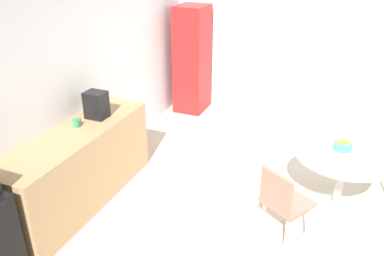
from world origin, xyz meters
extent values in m
plane|color=beige|center=(0.00, 0.00, 0.00)|extent=(6.00, 6.00, 0.00)
cube|color=silver|center=(0.00, 3.00, 1.30)|extent=(6.00, 0.10, 2.60)
cube|color=silver|center=(3.00, 0.00, 1.30)|extent=(0.10, 6.00, 2.60)
cube|color=tan|center=(-0.56, 2.65, 0.45)|extent=(2.12, 0.60, 0.90)
cube|color=#B21E1E|center=(2.55, 2.55, 0.92)|extent=(0.60, 0.50, 1.84)
cylinder|color=silver|center=(0.46, -0.13, 0.01)|extent=(0.44, 0.44, 0.03)
cylinder|color=silver|center=(0.46, -0.13, 0.38)|extent=(0.08, 0.08, 0.69)
cylinder|color=white|center=(0.46, -0.13, 0.71)|extent=(1.09, 1.09, 0.03)
cylinder|color=silver|center=(-0.06, 0.38, 0.21)|extent=(0.02, 0.02, 0.42)
cylinder|color=silver|center=(-0.22, 0.11, 0.21)|extent=(0.02, 0.02, 0.42)
cylinder|color=silver|center=(-0.32, 0.55, 0.21)|extent=(0.02, 0.02, 0.42)
cylinder|color=silver|center=(-0.49, 0.28, 0.21)|extent=(0.02, 0.02, 0.42)
cube|color=#DB7260|center=(-0.27, 0.33, 0.44)|extent=(0.58, 0.58, 0.03)
cube|color=#DB7260|center=(-0.43, 0.43, 0.64)|extent=(0.24, 0.34, 0.38)
cylinder|color=silver|center=(1.11, -0.44, 0.21)|extent=(0.02, 0.02, 0.42)
cylinder|color=silver|center=(1.36, -0.64, 0.21)|extent=(0.02, 0.02, 0.42)
cylinder|color=teal|center=(0.53, -0.09, 0.76)|extent=(0.20, 0.20, 0.07)
sphere|color=orange|center=(0.53, -0.11, 0.80)|extent=(0.07, 0.07, 0.07)
sphere|color=orange|center=(0.56, -0.07, 0.80)|extent=(0.07, 0.07, 0.07)
sphere|color=yellow|center=(0.55, -0.13, 0.80)|extent=(0.07, 0.07, 0.07)
sphere|color=#66B233|center=(0.54, -0.10, 0.80)|extent=(0.07, 0.07, 0.07)
cylinder|color=#338C59|center=(-0.43, 2.72, 0.95)|extent=(0.08, 0.08, 0.09)
torus|color=#338C59|center=(-0.37, 2.72, 0.95)|extent=(0.06, 0.01, 0.06)
cube|color=black|center=(-0.12, 2.65, 1.06)|extent=(0.20, 0.24, 0.32)
camera|label=1|loc=(-3.62, -0.04, 2.81)|focal=36.73mm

